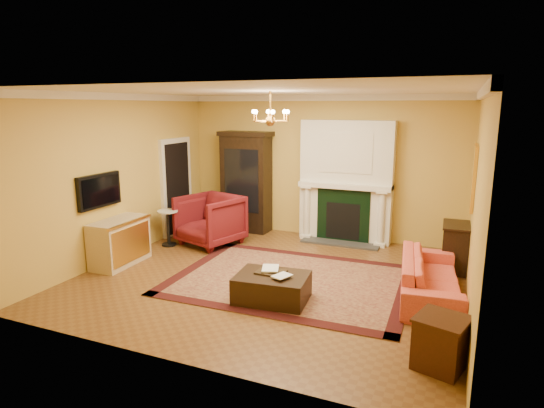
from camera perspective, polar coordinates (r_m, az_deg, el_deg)
The scene contains 26 objects.
floor at distance 7.62m, azimuth -0.19°, elevation -9.24°, with size 6.00×5.50×0.02m, color brown.
ceiling at distance 7.10m, azimuth -0.21°, elevation 14.08°, with size 6.00×5.50×0.02m, color white.
wall_back at distance 9.78m, azimuth 6.14°, elevation 4.63°, with size 6.00×0.02×3.00m, color gold.
wall_front at distance 4.85m, azimuth -13.05°, elevation -3.38°, with size 6.00×0.02×3.00m, color gold.
wall_left at distance 8.82m, azimuth -18.55°, elevation 3.24°, with size 0.02×5.50×3.00m, color gold.
wall_right at distance 6.66m, azimuth 24.39°, elevation 0.05°, with size 0.02×5.50×3.00m, color gold.
fireplace at distance 9.49m, azimuth 9.24°, elevation 2.45°, with size 1.90×0.70×2.50m.
crown_molding at distance 7.99m, azimuth 2.54°, elevation 13.36°, with size 6.00×5.50×0.12m.
doorway at distance 10.18m, azimuth -11.87°, elevation 2.14°, with size 0.08×1.05×2.10m.
tv_panel at distance 8.36m, azimuth -20.84°, elevation 1.57°, with size 0.09×0.95×0.58m.
gilt_mirror at distance 8.02m, azimuth 23.98°, elevation 3.07°, with size 0.06×0.76×1.05m.
chandelier at distance 7.10m, azimuth -0.21°, elevation 10.84°, with size 0.63×0.55×0.53m.
oriental_rug at distance 7.49m, azimuth 2.32°, elevation -9.50°, with size 3.75×2.81×0.01m, color #420E15.
china_cabinet at distance 10.19m, azimuth -3.25°, elevation 2.52°, with size 1.07×0.48×2.13m, color black.
wingback_armchair at distance 9.30m, azimuth -7.79°, elevation -1.70°, with size 1.09×1.02×1.12m, color maroon.
pedestal_table at distance 9.39m, azimuth -12.90°, elevation -2.62°, with size 0.41×0.41×0.73m.
commode at distance 8.54m, azimuth -18.57°, elevation -4.54°, with size 0.52×1.10×0.82m, color beige.
coral_sofa at distance 7.15m, azimuth 19.30°, elevation -7.85°, with size 2.09×0.61×0.82m, color #E75B49.
end_table at distance 5.41m, azimuth 20.40°, elevation -16.14°, with size 0.48×0.48×0.55m, color #35170E.
console_table at distance 8.42m, azimuth 21.95°, elevation -5.15°, with size 0.40×0.71×0.79m, color black.
leather_ottoman at distance 6.68m, azimuth 0.00°, elevation -10.43°, with size 1.02×0.74×0.38m, color black.
ottoman_tray at distance 6.68m, azimuth -0.14°, elevation -8.53°, with size 0.41×0.32×0.03m, color black.
book_a at distance 6.69m, azimuth -1.25°, elevation -6.91°, with size 0.24×0.03×0.32m, color gray.
book_b at distance 6.49m, azimuth 0.62°, elevation -7.78°, with size 0.20×0.02×0.27m, color gray.
topiary_left at distance 9.58m, azimuth 5.44°, elevation 4.41°, with size 0.17×0.17×0.47m.
topiary_right at distance 9.30m, azimuth 12.26°, elevation 3.99°, with size 0.18×0.18×0.48m.
Camera 1 is at (2.77, -6.53, 2.78)m, focal length 30.00 mm.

